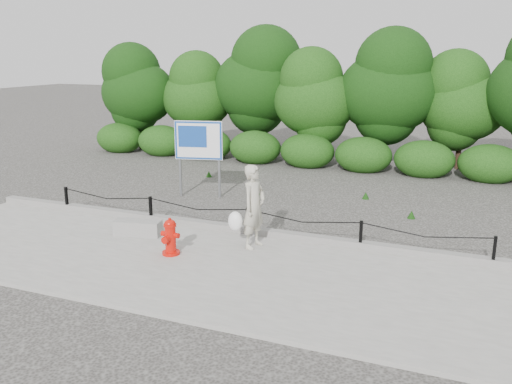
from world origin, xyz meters
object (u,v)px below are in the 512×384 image
object	(u,v)px
pedestrian	(253,207)
advertising_sign	(198,144)
concrete_block	(138,228)
fire_hydrant	(170,237)

from	to	relation	value
pedestrian	advertising_sign	xyz separation A→B (m)	(-3.01, 3.36, 0.60)
concrete_block	advertising_sign	size ratio (longest dim) A/B	0.48
pedestrian	advertising_sign	size ratio (longest dim) A/B	0.80
fire_hydrant	advertising_sign	size ratio (longest dim) A/B	0.35
concrete_block	advertising_sign	xyz separation A→B (m)	(-0.39, 3.64, 1.27)
fire_hydrant	advertising_sign	distance (m)	4.81
fire_hydrant	advertising_sign	world-z (taller)	advertising_sign
pedestrian	advertising_sign	distance (m)	4.55
fire_hydrant	concrete_block	world-z (taller)	fire_hydrant
concrete_block	advertising_sign	bearing A→B (deg)	96.08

